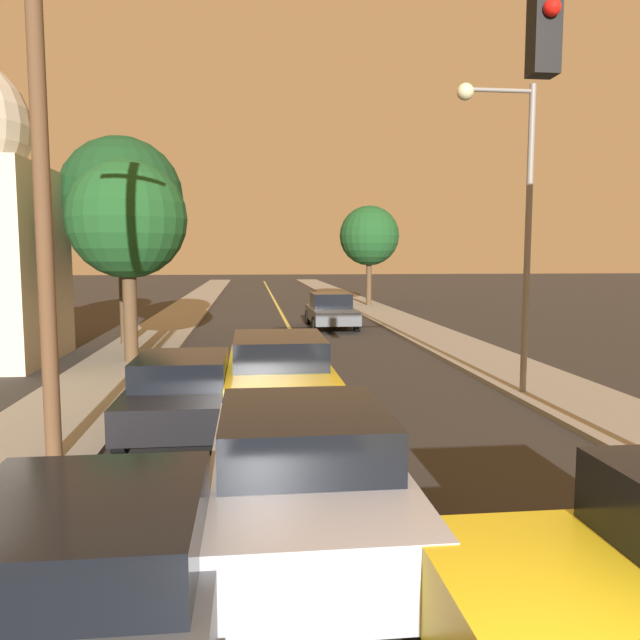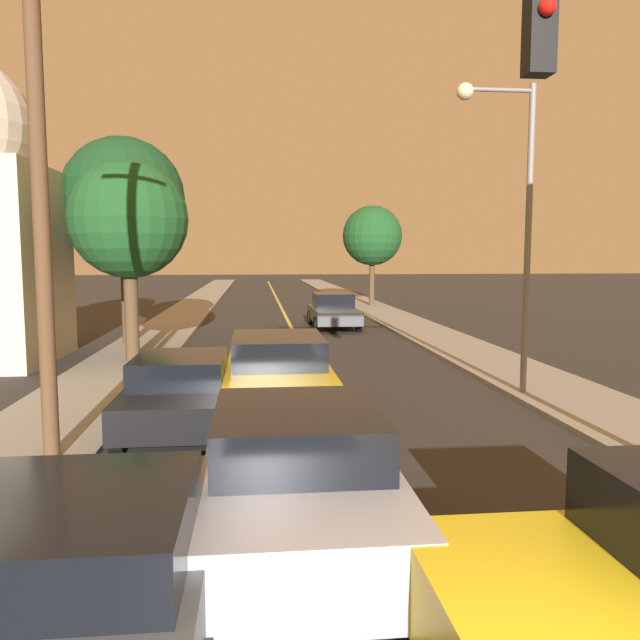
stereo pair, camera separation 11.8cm
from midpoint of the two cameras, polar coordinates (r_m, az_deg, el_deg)
road_surface at (r=38.30m, az=-3.52°, el=1.21°), size 8.08×80.00×0.01m
sidewalk_left at (r=38.43m, az=-11.42°, el=1.21°), size 2.50×80.00×0.12m
sidewalk_right at (r=38.88m, az=4.30°, el=1.36°), size 2.50×80.00×0.12m
car_near_lane_front at (r=6.95m, az=-1.66°, el=-13.83°), size 2.07×4.61×1.58m
car_near_lane_second at (r=12.40m, az=-3.62°, el=-4.98°), size 2.09×5.07×1.61m
car_outer_lane_front at (r=5.38m, az=-20.60°, el=-21.03°), size 2.07×4.30×1.44m
car_outer_lane_second at (r=11.64m, az=-12.27°, el=-6.27°), size 1.92×4.41×1.38m
car_far_oncoming at (r=27.15m, az=1.34°, el=0.89°), size 1.98×4.80×1.52m
streetlamp_right at (r=14.36m, az=17.29°, el=10.77°), size 1.75×0.36×6.68m
utility_pole_left at (r=10.05m, az=-23.98°, el=12.07°), size 1.60×0.24×8.09m
tree_left_near at (r=22.59m, az=-17.39°, el=10.50°), size 4.14×4.14×7.03m
tree_left_far at (r=18.65m, az=-16.93°, el=8.72°), size 3.35×3.35×5.74m
tree_right_near at (r=38.24m, az=4.88°, el=7.67°), size 3.61×3.61×6.02m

